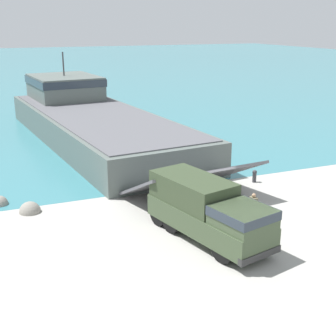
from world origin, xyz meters
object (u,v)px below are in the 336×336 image
moored_boat_b (69,91)px  military_truck (208,210)px  soldier_on_ramp (253,206)px  moored_boat_a (56,82)px  landing_craft (91,118)px  mooring_bollard (254,176)px

moored_boat_b → military_truck: bearing=121.2°
soldier_on_ramp → moored_boat_a: (-0.32, 59.40, -0.27)m
landing_craft → moored_boat_b: size_ratio=5.01×
soldier_on_ramp → mooring_bollard: bearing=50.4°
military_truck → moored_boat_b: size_ratio=1.12×
soldier_on_ramp → moored_boat_b: size_ratio=0.25×
military_truck → moored_boat_a: bearing=163.8°
moored_boat_a → soldier_on_ramp: bearing=178.3°
landing_craft → mooring_bollard: size_ratio=39.51×
landing_craft → military_truck: 23.12m
military_truck → moored_boat_b: (2.82, 49.33, -0.88)m
mooring_bollard → soldier_on_ramp: bearing=-123.2°
landing_craft → moored_boat_a: 37.19m
landing_craft → military_truck: (0.25, -23.12, -0.25)m
soldier_on_ramp → mooring_bollard: (3.67, 5.62, -0.50)m
soldier_on_ramp → moored_boat_a: 59.40m
moored_boat_a → mooring_bollard: bearing=-177.8°
military_truck → moored_boat_a: size_ratio=0.87×
soldier_on_ramp → mooring_bollard: 6.74m
moored_boat_a → moored_boat_b: (0.04, -10.84, -0.05)m
military_truck → mooring_bollard: size_ratio=8.84×
military_truck → mooring_bollard: bearing=119.8°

